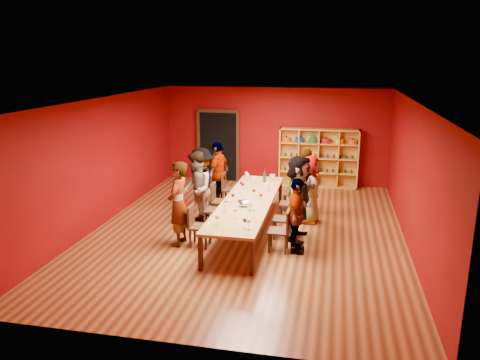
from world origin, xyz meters
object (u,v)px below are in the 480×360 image
shelving_unit (318,155)px  person_right_1 (296,216)px  chair_person_right_4 (295,192)px  spittoon_bowl (245,203)px  tasting_table (248,202)px  chair_person_left_4 (228,187)px  wine_bottle (265,178)px  chair_person_right_3 (291,201)px  person_right_3 (310,189)px  person_left_4 (218,173)px  chair_person_right_2 (286,216)px  person_right_2 (299,198)px  person_left_1 (178,204)px  chair_person_left_3 (218,199)px  chair_person_left_2 (210,207)px  person_right_4 (307,180)px  chair_person_left_1 (196,224)px  person_left_2 (196,190)px  person_left_3 (202,183)px  chair_person_right_1 (282,228)px

shelving_unit → person_right_1: size_ratio=1.52×
shelving_unit → chair_person_right_4: shelving_unit is taller
spittoon_bowl → tasting_table: bearing=92.8°
chair_person_left_4 → wine_bottle: bearing=-11.7°
chair_person_right_3 → tasting_table: bearing=-134.2°
person_right_1 → person_right_3: (0.15, 1.90, 0.03)m
person_left_4 → chair_person_right_2: (2.07, -2.09, -0.37)m
person_right_2 → tasting_table: bearing=83.5°
person_left_1 → chair_person_left_3: size_ratio=2.05×
chair_person_left_2 → person_right_4: bearing=38.9°
person_right_3 → chair_person_left_1: bearing=142.6°
person_right_2 → person_right_3: 1.16m
tasting_table → wine_bottle: wine_bottle is taller
person_left_2 → person_left_1: bearing=-23.0°
person_right_3 → wine_bottle: 1.42m
shelving_unit → chair_person_left_1: shelving_unit is taller
person_left_3 → person_right_4: size_ratio=1.06×
person_left_3 → chair_person_left_4: 1.24m
tasting_table → spittoon_bowl: 0.44m
chair_person_right_4 → shelving_unit: bearing=79.1°
chair_person_left_4 → chair_person_right_2: (1.82, -2.09, 0.00)m
chair_person_left_3 → person_left_3: (-0.40, 0.00, 0.39)m
chair_person_right_1 → wine_bottle: bearing=106.6°
person_left_2 → chair_person_left_3: (0.33, 0.69, -0.41)m
person_left_2 → wine_bottle: size_ratio=5.81×
chair_person_left_3 → chair_person_left_2: bearing=-90.0°
chair_person_right_1 → spittoon_bowl: 1.09m
wine_bottle → tasting_table: bearing=-94.3°
tasting_table → person_right_4: (1.21, 1.80, 0.13)m
person_left_4 → chair_person_right_1: bearing=48.9°
chair_person_left_2 → chair_person_left_3: (0.00, 0.69, 0.00)m
wine_bottle → chair_person_left_2: bearing=-123.2°
chair_person_right_1 → chair_person_right_3: 1.90m
person_right_3 → person_left_2: bearing=119.4°
chair_person_right_3 → wine_bottle: size_ratio=2.86×
chair_person_left_4 → chair_person_right_1: same height
spittoon_bowl → chair_person_left_2: bearing=151.6°
chair_person_right_2 → person_right_1: bearing=-70.2°
tasting_table → shelving_unit: 4.55m
person_left_2 → person_right_1: (2.42, -1.05, -0.12)m
chair_person_left_2 → chair_person_left_3: size_ratio=1.00×
person_right_4 → chair_person_right_2: bearing=147.6°
tasting_table → person_right_3: (1.34, 0.94, 0.12)m
person_left_1 → person_left_2: size_ratio=1.01×
chair_person_right_4 → spittoon_bowl: bearing=-111.9°
person_left_1 → person_right_3: person_left_1 is taller
chair_person_left_3 → person_left_4: size_ratio=0.51×
person_left_3 → person_right_3: size_ratio=1.07×
chair_person_right_1 → person_right_2: size_ratio=0.47×
person_left_2 → chair_person_right_3: 2.35m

